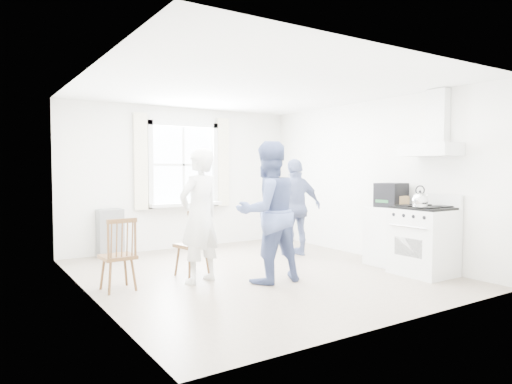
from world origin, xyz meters
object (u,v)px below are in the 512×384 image
(gas_stove, at_px, (424,240))
(person_right, at_px, (296,207))
(windsor_chair_b, at_px, (120,247))
(windsor_chair_a, at_px, (196,236))
(person_left, at_px, (200,216))
(stereo_stack, at_px, (391,195))
(person_mid, at_px, (268,212))
(low_cabinet, at_px, (387,236))

(gas_stove, height_order, person_right, person_right)
(gas_stove, distance_m, windsor_chair_b, 4.06)
(windsor_chair_a, bearing_deg, person_left, -107.83)
(stereo_stack, relative_size, windsor_chair_b, 0.51)
(person_left, bearing_deg, windsor_chair_a, -126.15)
(person_right, bearing_deg, person_mid, 46.76)
(windsor_chair_a, height_order, person_mid, person_mid)
(low_cabinet, height_order, person_right, person_right)
(low_cabinet, bearing_deg, windsor_chair_b, 169.69)
(low_cabinet, relative_size, person_left, 0.52)
(low_cabinet, height_order, stereo_stack, stereo_stack)
(stereo_stack, bearing_deg, windsor_chair_a, 160.19)
(gas_stove, distance_m, person_right, 2.20)
(gas_stove, xyz_separation_m, stereo_stack, (0.05, 0.62, 0.60))
(gas_stove, distance_m, person_left, 3.12)
(stereo_stack, bearing_deg, person_right, 114.77)
(person_left, bearing_deg, stereo_stack, 148.10)
(windsor_chair_b, bearing_deg, person_right, 12.00)
(gas_stove, xyz_separation_m, windsor_chair_b, (-3.80, 1.40, 0.06))
(person_left, bearing_deg, low_cabinet, 149.70)
(person_mid, bearing_deg, person_left, -30.24)
(gas_stove, xyz_separation_m, low_cabinet, (0.07, 0.70, -0.03))
(gas_stove, height_order, stereo_stack, stereo_stack)
(person_left, xyz_separation_m, person_mid, (0.75, -0.47, 0.04))
(windsor_chair_a, xyz_separation_m, windsor_chair_b, (-1.10, -0.21, -0.02))
(windsor_chair_a, bearing_deg, stereo_stack, -19.81)
(low_cabinet, relative_size, stereo_stack, 1.97)
(low_cabinet, bearing_deg, person_right, 116.81)
(windsor_chair_b, bearing_deg, windsor_chair_a, 10.73)
(stereo_stack, bearing_deg, low_cabinet, 72.92)
(low_cabinet, relative_size, person_mid, 0.49)
(gas_stove, relative_size, windsor_chair_b, 1.25)
(gas_stove, bearing_deg, person_left, 154.96)
(windsor_chair_a, bearing_deg, windsor_chair_b, -169.27)
(stereo_stack, height_order, person_right, person_right)
(windsor_chair_b, distance_m, person_left, 1.06)
(person_left, bearing_deg, gas_stove, 136.65)
(low_cabinet, height_order, windsor_chair_b, low_cabinet)
(stereo_stack, height_order, person_left, person_left)
(windsor_chair_a, xyz_separation_m, person_right, (2.08, 0.47, 0.26))
(person_mid, height_order, person_right, person_mid)
(stereo_stack, relative_size, person_left, 0.26)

